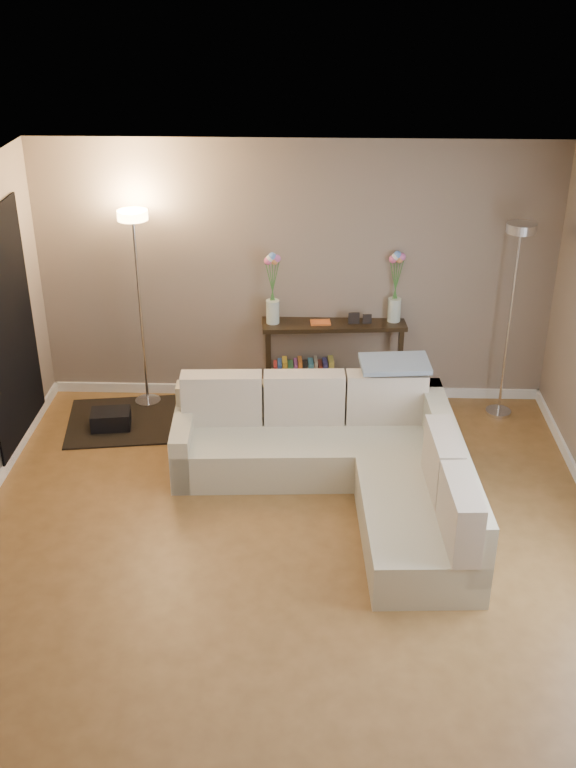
{
  "coord_description": "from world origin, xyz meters",
  "views": [
    {
      "loc": [
        0.21,
        -5.1,
        4.08
      ],
      "look_at": [
        0.0,
        0.8,
        1.1
      ],
      "focal_mm": 40.0,
      "sensor_mm": 36.0,
      "label": 1
    }
  ],
  "objects_px": {
    "sectional_sofa": "(348,459)",
    "console_table": "(324,356)",
    "floor_lamp_lit": "(137,271)",
    "floor_lamp_unlit": "(514,283)"
  },
  "relations": [
    {
      "from": "sectional_sofa",
      "to": "console_table",
      "type": "height_order",
      "value": "console_table"
    },
    {
      "from": "sectional_sofa",
      "to": "floor_lamp_lit",
      "type": "distance_m",
      "value": 2.72
    },
    {
      "from": "floor_lamp_lit",
      "to": "console_table",
      "type": "bearing_deg",
      "value": 4.09
    },
    {
      "from": "console_table",
      "to": "floor_lamp_unlit",
      "type": "height_order",
      "value": "floor_lamp_unlit"
    },
    {
      "from": "floor_lamp_lit",
      "to": "floor_lamp_unlit",
      "type": "bearing_deg",
      "value": -1.65
    },
    {
      "from": "console_table",
      "to": "floor_lamp_lit",
      "type": "xyz_separation_m",
      "value": [
        -1.78,
        -0.13,
        0.92
      ]
    },
    {
      "from": "sectional_sofa",
      "to": "floor_lamp_unlit",
      "type": "distance_m",
      "value": 2.34
    },
    {
      "from": "sectional_sofa",
      "to": "console_table",
      "type": "bearing_deg",
      "value": 96.89
    },
    {
      "from": "sectional_sofa",
      "to": "floor_lamp_unlit",
      "type": "bearing_deg",
      "value": 42.61
    },
    {
      "from": "floor_lamp_lit",
      "to": "floor_lamp_unlit",
      "type": "height_order",
      "value": "floor_lamp_lit"
    }
  ]
}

